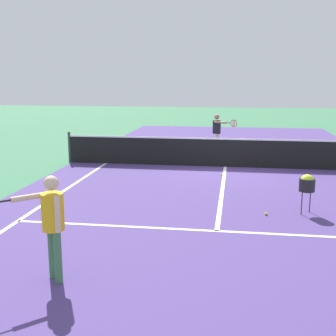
{
  "coord_description": "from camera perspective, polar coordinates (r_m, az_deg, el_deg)",
  "views": [
    {
      "loc": [
        0.3,
        -14.64,
        2.92
      ],
      "look_at": [
        -1.12,
        -5.33,
        1.0
      ],
      "focal_mm": 47.58,
      "sensor_mm": 36.0,
      "label": 1
    }
  ],
  "objects": [
    {
      "name": "net",
      "position": [
        14.85,
        7.4,
        2.02
      ],
      "size": [
        10.91,
        0.09,
        1.07
      ],
      "color": "#33383D",
      "rests_on": "ground_plane"
    },
    {
      "name": "line_sideline_left",
      "position": [
        10.18,
        -17.5,
        -5.68
      ],
      "size": [
        0.1,
        11.89,
        0.01
      ],
      "primitive_type": "cube",
      "color": "white",
      "rests_on": "ground_plane"
    },
    {
      "name": "line_service_near",
      "position": [
        8.75,
        6.28,
        -8.02
      ],
      "size": [
        8.22,
        0.1,
        0.01
      ],
      "primitive_type": "cube",
      "color": "white",
      "rests_on": "ground_plane"
    },
    {
      "name": "ball_hopper",
      "position": [
        10.07,
        17.39,
        -1.89
      ],
      "size": [
        0.34,
        0.34,
        0.87
      ],
      "color": "black",
      "rests_on": "ground_plane"
    },
    {
      "name": "player_near",
      "position": [
        6.59,
        -14.78,
        -6.1
      ],
      "size": [
        1.01,
        0.77,
        1.57
      ],
      "color": "#3F7247",
      "rests_on": "ground_plane"
    },
    {
      "name": "tennis_ball_near_net",
      "position": [
        13.54,
        6.9,
        -0.88
      ],
      "size": [
        0.07,
        0.07,
        0.07
      ],
      "primitive_type": "sphere",
      "color": "#CCE033",
      "rests_on": "ground_plane"
    },
    {
      "name": "line_center_service",
      "position": [
        11.81,
        6.96,
        -2.86
      ],
      "size": [
        0.1,
        6.4,
        0.01
      ],
      "primitive_type": "cube",
      "color": "white",
      "rests_on": "ground_plane"
    },
    {
      "name": "ground_plane",
      "position": [
        14.94,
        7.35,
        0.16
      ],
      "size": [
        60.0,
        60.0,
        0.0
      ],
      "primitive_type": "plane",
      "color": "#38724C"
    },
    {
      "name": "court_surface_inbounds",
      "position": [
        14.94,
        7.35,
        0.16
      ],
      "size": [
        10.62,
        24.4,
        0.0
      ],
      "primitive_type": "cube",
      "color": "#4C387A",
      "rests_on": "ground_plane"
    },
    {
      "name": "tennis_ball_mid_court",
      "position": [
        9.88,
        12.45,
        -5.75
      ],
      "size": [
        0.07,
        0.07,
        0.07
      ],
      "primitive_type": "sphere",
      "color": "#CCE033",
      "rests_on": "ground_plane"
    },
    {
      "name": "player_far",
      "position": [
        17.78,
        6.32,
        5.01
      ],
      "size": [
        0.96,
        0.85,
        1.5
      ],
      "color": "white",
      "rests_on": "ground_plane"
    }
  ]
}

